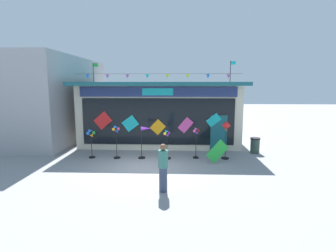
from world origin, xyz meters
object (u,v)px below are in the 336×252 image
(wind_spinner_center_left, at_px, (145,136))
(wind_spinner_left, at_px, (116,139))
(wind_spinner_right, at_px, (196,139))
(trash_bin, at_px, (255,145))
(wind_spinner_center_right, at_px, (167,145))
(display_kite_on_ground, at_px, (217,151))
(kite_shop_building, at_px, (161,112))
(person_near_camera, at_px, (163,166))
(wind_spinner_far_left, at_px, (91,139))
(wind_spinner_far_right, at_px, (226,131))

(wind_spinner_center_left, bearing_deg, wind_spinner_left, -177.59)
(wind_spinner_right, height_order, trash_bin, wind_spinner_right)
(wind_spinner_center_right, height_order, wind_spinner_right, wind_spinner_right)
(wind_spinner_left, relative_size, display_kite_on_ground, 1.61)
(trash_bin, bearing_deg, display_kite_on_ground, -140.08)
(kite_shop_building, height_order, wind_spinner_left, kite_shop_building)
(kite_shop_building, relative_size, wind_spinner_left, 5.83)
(person_near_camera, bearing_deg, display_kite_on_ground, 61.88)
(kite_shop_building, bearing_deg, person_near_camera, -85.78)
(wind_spinner_left, relative_size, wind_spinner_center_left, 1.03)
(wind_spinner_left, height_order, display_kite_on_ground, wind_spinner_left)
(display_kite_on_ground, bearing_deg, kite_shop_building, 120.70)
(wind_spinner_center_right, relative_size, trash_bin, 1.75)
(wind_spinner_far_left, relative_size, trash_bin, 1.76)
(trash_bin, xyz_separation_m, display_kite_on_ground, (-2.30, -1.92, 0.13))
(wind_spinner_far_right, height_order, display_kite_on_ground, wind_spinner_far_right)
(kite_shop_building, relative_size, wind_spinner_far_left, 6.59)
(wind_spinner_center_right, relative_size, person_near_camera, 0.87)
(wind_spinner_left, relative_size, wind_spinner_right, 1.06)
(wind_spinner_center_right, distance_m, wind_spinner_far_right, 2.98)
(wind_spinner_right, distance_m, trash_bin, 3.51)
(kite_shop_building, distance_m, wind_spinner_left, 4.95)
(wind_spinner_center_left, bearing_deg, person_near_camera, -74.23)
(trash_bin, bearing_deg, wind_spinner_left, -169.28)
(kite_shop_building, xyz_separation_m, wind_spinner_far_left, (-3.22, -4.44, -0.95))
(wind_spinner_center_left, relative_size, trash_bin, 1.94)
(wind_spinner_center_right, distance_m, trash_bin, 4.91)
(kite_shop_building, xyz_separation_m, display_kite_on_ground, (2.98, -5.01, -1.37))
(wind_spinner_left, height_order, wind_spinner_center_right, wind_spinner_left)
(wind_spinner_center_right, height_order, display_kite_on_ground, wind_spinner_center_right)
(wind_spinner_far_left, height_order, display_kite_on_ground, wind_spinner_far_left)
(kite_shop_building, distance_m, wind_spinner_far_right, 5.56)
(wind_spinner_left, xyz_separation_m, wind_spinner_right, (3.96, 0.19, -0.02))
(wind_spinner_far_left, height_order, wind_spinner_center_left, wind_spinner_center_left)
(wind_spinner_left, bearing_deg, kite_shop_building, 66.41)
(wind_spinner_center_left, relative_size, person_near_camera, 0.97)
(wind_spinner_right, relative_size, wind_spinner_far_right, 0.85)
(wind_spinner_left, relative_size, wind_spinner_center_right, 1.14)
(wind_spinner_center_left, xyz_separation_m, wind_spinner_center_right, (1.10, -0.07, -0.39))
(kite_shop_building, height_order, wind_spinner_far_right, kite_shop_building)
(wind_spinner_far_right, bearing_deg, person_near_camera, -124.22)
(wind_spinner_center_right, xyz_separation_m, trash_bin, (4.70, 1.38, -0.31))
(wind_spinner_left, height_order, wind_spinner_right, wind_spinner_left)
(wind_spinner_center_right, height_order, person_near_camera, person_near_camera)
(wind_spinner_center_left, distance_m, display_kite_on_ground, 3.60)
(person_near_camera, xyz_separation_m, display_kite_on_ground, (2.35, 3.49, -0.33))
(wind_spinner_left, bearing_deg, wind_spinner_center_left, 2.41)
(person_near_camera, distance_m, display_kite_on_ground, 4.22)
(wind_spinner_far_left, distance_m, wind_spinner_center_right, 3.80)
(wind_spinner_far_left, distance_m, trash_bin, 8.62)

